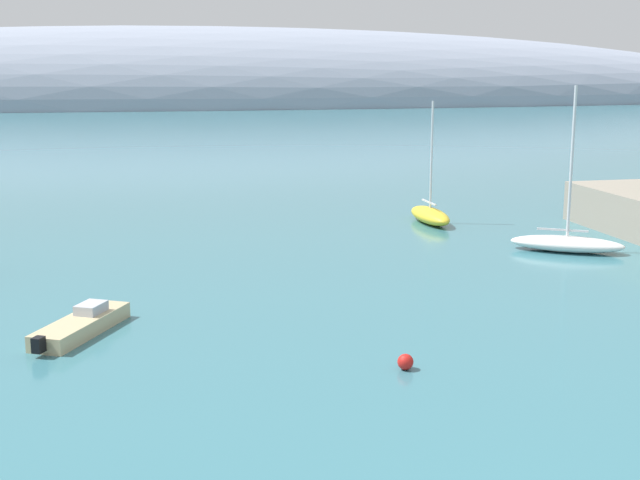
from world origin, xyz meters
The scene contains 5 objects.
distant_ridge centered at (8.32, 221.32, 0.00)m, with size 365.84×61.31×41.79m, color #8E99AD.
sailboat_white_near_shore centered at (16.12, 29.41, 0.54)m, with size 6.54×5.14×9.43m.
sailboat_yellow_mid_mooring centered at (11.48, 39.68, 0.58)m, with size 1.91×5.63×8.21m.
motorboat_sand_foreground centered at (-10.36, 19.51, 0.37)m, with size 3.82×5.55×1.04m.
mooring_buoy_red centered at (0.99, 12.79, 0.29)m, with size 0.57×0.57×0.57m, color red.
Camera 1 is at (-8.08, -14.41, 10.50)m, focal length 47.92 mm.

